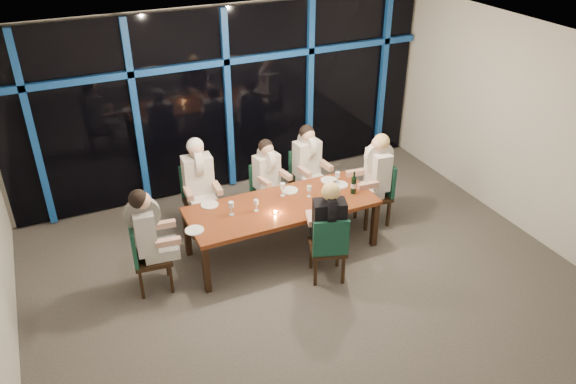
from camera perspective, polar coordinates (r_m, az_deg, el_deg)
name	(u,v)px	position (r m, az deg, el deg)	size (l,w,h in m)	color
room	(310,142)	(6.41, 2.24, 5.13)	(7.04, 7.00, 3.02)	#58534D
window_wall	(228,98)	(9.10, -6.15, 9.44)	(6.86, 0.43, 2.94)	black
dining_table	(282,209)	(7.68, -0.62, -1.70)	(2.60, 1.00, 0.75)	brown
chair_far_left	(199,195)	(8.34, -9.03, -0.27)	(0.49, 0.49, 1.01)	black
chair_far_mid	(265,188)	(8.55, -2.30, 0.42)	(0.49, 0.49, 0.90)	black
chair_far_right	(305,176)	(8.82, 1.74, 1.66)	(0.49, 0.49, 0.96)	black
chair_end_left	(144,253)	(7.27, -14.39, -6.04)	(0.50, 0.50, 0.99)	black
chair_end_right	(379,189)	(8.50, 9.21, 0.26)	(0.50, 0.50, 1.00)	black
chair_near_mid	(329,245)	(7.21, 4.17, -5.43)	(0.57, 0.57, 0.98)	black
diner_far_left	(198,173)	(8.08, -9.10, 1.90)	(0.51, 0.64, 0.98)	white
diner_far_mid	(268,169)	(8.33, -2.07, 2.35)	(0.49, 0.59, 0.87)	white
diner_far_right	(308,156)	(8.59, 2.07, 3.68)	(0.50, 0.62, 0.93)	white
diner_end_left	(147,226)	(7.06, -14.11, -3.35)	(0.64, 0.52, 0.96)	black
diner_end_right	(376,167)	(8.28, 8.91, 2.54)	(0.64, 0.52, 0.97)	white
diner_near_mid	(329,216)	(7.06, 4.17, -2.47)	(0.58, 0.67, 0.96)	black
plate_far_left	(210,205)	(7.70, -7.96, -1.29)	(0.24, 0.24, 0.01)	white
plate_far_mid	(290,190)	(7.96, 0.17, 0.17)	(0.24, 0.24, 0.01)	white
plate_far_right	(329,180)	(8.25, 4.17, 1.21)	(0.24, 0.24, 0.01)	white
plate_end_left	(194,230)	(7.20, -9.48, -3.85)	(0.24, 0.24, 0.01)	white
plate_end_right	(340,185)	(8.14, 5.27, 0.74)	(0.24, 0.24, 0.01)	white
plate_near_mid	(321,205)	(7.62, 3.34, -1.36)	(0.24, 0.24, 0.01)	white
wine_bottle	(354,185)	(7.90, 6.68, 0.71)	(0.08, 0.08, 0.34)	black
water_pitcher	(335,195)	(7.71, 4.76, -0.33)	(0.11, 0.10, 0.18)	silver
tea_light	(275,212)	(7.45, -1.30, -2.07)	(0.05, 0.05, 0.03)	#FBA94B
wine_glass_a	(256,203)	(7.46, -3.25, -1.11)	(0.06, 0.06, 0.17)	silver
wine_glass_b	(283,187)	(7.78, -0.55, 0.55)	(0.08, 0.08, 0.19)	silver
wine_glass_c	(309,189)	(7.78, 2.16, 0.31)	(0.06, 0.06, 0.17)	silver
wine_glass_d	(231,206)	(7.39, -5.80, -1.38)	(0.07, 0.07, 0.19)	silver
wine_glass_e	(338,175)	(8.11, 5.06, 1.68)	(0.07, 0.07, 0.19)	silver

